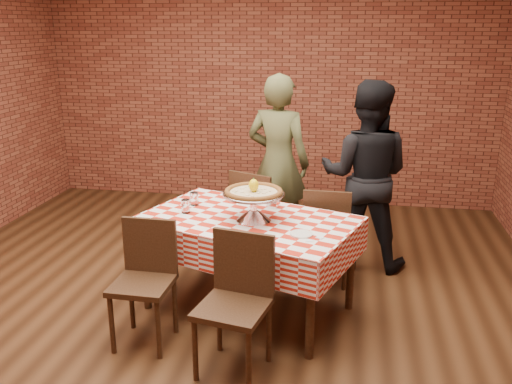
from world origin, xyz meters
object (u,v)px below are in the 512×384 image
(table, at_px, (248,265))
(diner_black, at_px, (365,176))
(chair_near_right, at_px, (233,309))
(condiment_caddy, at_px, (273,200))
(water_glass_right, at_px, (194,199))
(chair_far_right, at_px, (327,234))
(pizza, at_px, (254,192))
(diner_olive, at_px, (278,163))
(pizza_stand, at_px, (254,207))
(chair_near_left, at_px, (142,286))
(chair_far_left, at_px, (262,217))
(water_glass_left, at_px, (186,206))

(table, bearing_deg, diner_black, 49.47)
(chair_near_right, xyz_separation_m, diner_black, (0.82, 1.86, 0.41))
(condiment_caddy, distance_m, diner_black, 1.04)
(water_glass_right, relative_size, chair_far_right, 0.12)
(pizza, relative_size, diner_black, 0.25)
(pizza, height_order, diner_olive, diner_olive)
(pizza, bearing_deg, chair_far_right, 50.70)
(table, distance_m, chair_near_right, 0.83)
(pizza, distance_m, chair_far_right, 0.99)
(table, height_order, chair_far_right, chair_far_right)
(pizza, bearing_deg, pizza_stand, 0.00)
(pizza, xyz_separation_m, condiment_caddy, (0.10, 0.31, -0.15))
(chair_near_left, bearing_deg, table, 45.24)
(pizza, relative_size, condiment_caddy, 3.48)
(condiment_caddy, distance_m, chair_near_right, 1.17)
(diner_black, bearing_deg, diner_olive, -11.62)
(condiment_caddy, xyz_separation_m, chair_far_left, (-0.19, 0.60, -0.36))
(chair_near_left, bearing_deg, diner_black, 48.41)
(water_glass_left, xyz_separation_m, chair_far_left, (0.46, 0.84, -0.35))
(chair_far_right, bearing_deg, diner_olive, -52.33)
(chair_near_left, distance_m, chair_far_right, 1.72)
(water_glass_right, bearing_deg, condiment_caddy, 4.09)
(water_glass_right, height_order, diner_black, diner_black)
(pizza, distance_m, chair_near_left, 1.04)
(pizza, height_order, condiment_caddy, pizza)
(water_glass_right, height_order, diner_olive, diner_olive)
(pizza, distance_m, chair_near_right, 0.95)
(pizza_stand, height_order, chair_far_left, pizza_stand)
(chair_near_right, bearing_deg, chair_far_left, 104.31)
(condiment_caddy, relative_size, chair_far_left, 0.14)
(water_glass_left, bearing_deg, chair_near_right, -57.23)
(pizza, xyz_separation_m, diner_olive, (-0.00, 1.36, -0.11))
(chair_far_right, bearing_deg, chair_near_left, 46.69)
(pizza, relative_size, water_glass_right, 4.08)
(chair_far_left, bearing_deg, diner_olive, -78.21)
(pizza, xyz_separation_m, diner_black, (0.83, 1.06, -0.12))
(chair_near_right, relative_size, diner_olive, 0.52)
(pizza, relative_size, chair_near_left, 0.50)
(pizza, distance_m, diner_olive, 1.36)
(water_glass_right, relative_size, chair_far_left, 0.12)
(table, relative_size, diner_olive, 0.90)
(chair_far_left, bearing_deg, water_glass_right, 78.42)
(chair_near_right, bearing_deg, water_glass_right, 128.22)
(table, bearing_deg, chair_near_right, -86.00)
(chair_near_right, xyz_separation_m, chair_far_right, (0.52, 1.44, -0.02))
(chair_far_left, xyz_separation_m, diner_olive, (0.09, 0.45, 0.41))
(diner_olive, bearing_deg, water_glass_right, 76.88)
(pizza_stand, xyz_separation_m, diner_olive, (-0.00, 1.36, 0.00))
(condiment_caddy, bearing_deg, chair_far_right, 56.26)
(chair_far_left, height_order, chair_far_right, chair_far_left)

